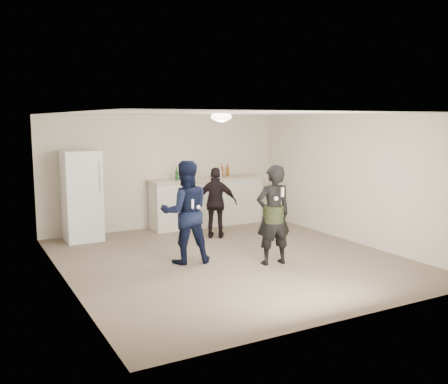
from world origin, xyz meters
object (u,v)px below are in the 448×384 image
fridge (82,196)px  woman (273,215)px  man (185,212)px  counter (207,203)px  spectator (216,203)px  shaker (182,175)px

fridge → woman: size_ratio=1.08×
fridge → man: size_ratio=1.04×
counter → spectator: spectator is taller
man → spectator: 1.86m
counter → spectator: size_ratio=1.80×
fridge → spectator: bearing=-24.2°
counter → shaker: (-0.56, 0.12, 0.65)m
shaker → man: (-1.08, -2.63, -0.31)m
fridge → counter: bearing=1.4°
woman → shaker: bearing=-80.3°
fridge → spectator: (2.44, -1.10, -0.18)m
fridge → spectator: 2.69m
man → spectator: (1.28, 1.34, -0.14)m
fridge → man: bearing=-64.4°
woman → counter: bearing=-90.0°
counter → shaker: bearing=168.3°
counter → man: bearing=-123.3°
spectator → man: bearing=78.9°
woman → spectator: woman is taller
spectator → fridge: bearing=8.3°
counter → man: (-1.65, -2.51, 0.34)m
shaker → woman: (0.16, -3.40, -0.34)m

